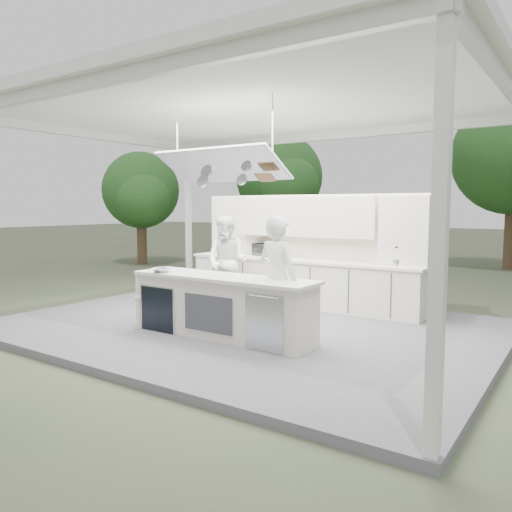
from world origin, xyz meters
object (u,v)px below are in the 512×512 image
Objects in this scene: back_counter at (300,282)px; sous_chef at (227,262)px; head_chef at (278,279)px; demo_island at (221,306)px.

back_counter is 2.79× the size of sous_chef.
head_chef reaches higher than sous_chef.
head_chef is at bearing 13.31° from demo_island.
back_counter is 2.85m from head_chef.
back_counter is at bearing -58.68° from head_chef.
sous_chef is at bearing -27.82° from head_chef.
demo_island is at bearing 22.22° from head_chef.
demo_island is 2.30m from sous_chef.
back_counter is (-0.18, 2.81, 0.00)m from demo_island.
head_chef is (1.07, -2.60, 0.46)m from back_counter.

